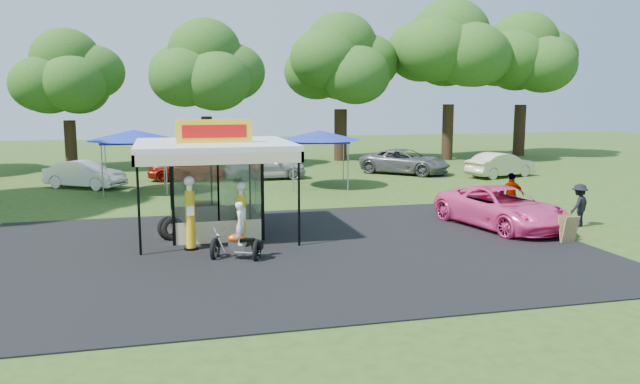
{
  "coord_description": "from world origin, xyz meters",
  "views": [
    {
      "loc": [
        -3.77,
        -17.42,
        4.96
      ],
      "look_at": [
        1.66,
        4.0,
        1.58
      ],
      "focal_mm": 35.0,
      "sensor_mm": 36.0,
      "label": 1
    }
  ],
  "objects_px": {
    "bg_car_a": "(85,175)",
    "kiosk_car": "(211,211)",
    "bg_car_c": "(266,166)",
    "tent_east": "(319,136)",
    "gas_pump_right": "(242,216)",
    "spectator_east_b": "(511,196)",
    "spectator_east_a": "(579,205)",
    "bg_car_e": "(501,165)",
    "tent_west": "(134,136)",
    "bg_car_d": "(405,161)",
    "gas_station_kiosk": "(215,186)",
    "gas_pump_left": "(190,215)",
    "a_frame_sign": "(568,229)",
    "bg_car_b": "(188,169)",
    "motorcycle": "(239,237)",
    "pink_sedan": "(501,208)"
  },
  "relations": [
    {
      "from": "gas_pump_right",
      "to": "bg_car_e",
      "type": "relative_size",
      "value": 0.47
    },
    {
      "from": "tent_east",
      "to": "bg_car_d",
      "type": "bearing_deg",
      "value": 32.73
    },
    {
      "from": "gas_pump_right",
      "to": "spectator_east_b",
      "type": "bearing_deg",
      "value": 11.24
    },
    {
      "from": "bg_car_c",
      "to": "bg_car_e",
      "type": "height_order",
      "value": "bg_car_c"
    },
    {
      "from": "motorcycle",
      "to": "pink_sedan",
      "type": "relative_size",
      "value": 0.33
    },
    {
      "from": "a_frame_sign",
      "to": "kiosk_car",
      "type": "relative_size",
      "value": 0.34
    },
    {
      "from": "bg_car_a",
      "to": "bg_car_b",
      "type": "relative_size",
      "value": 0.97
    },
    {
      "from": "gas_pump_left",
      "to": "bg_car_a",
      "type": "xyz_separation_m",
      "value": [
        -4.97,
        15.79,
        -0.44
      ]
    },
    {
      "from": "gas_pump_left",
      "to": "tent_west",
      "type": "bearing_deg",
      "value": 99.35
    },
    {
      "from": "bg_car_a",
      "to": "bg_car_c",
      "type": "bearing_deg",
      "value": -50.87
    },
    {
      "from": "kiosk_car",
      "to": "gas_pump_right",
      "type": "bearing_deg",
      "value": -170.86
    },
    {
      "from": "pink_sedan",
      "to": "a_frame_sign",
      "type": "bearing_deg",
      "value": -83.68
    },
    {
      "from": "gas_pump_right",
      "to": "pink_sedan",
      "type": "bearing_deg",
      "value": 3.82
    },
    {
      "from": "pink_sedan",
      "to": "spectator_east_b",
      "type": "height_order",
      "value": "spectator_east_b"
    },
    {
      "from": "bg_car_a",
      "to": "kiosk_car",
      "type": "bearing_deg",
      "value": -119.75
    },
    {
      "from": "a_frame_sign",
      "to": "bg_car_b",
      "type": "distance_m",
      "value": 22.91
    },
    {
      "from": "motorcycle",
      "to": "bg_car_e",
      "type": "distance_m",
      "value": 24.24
    },
    {
      "from": "pink_sedan",
      "to": "bg_car_c",
      "type": "height_order",
      "value": "bg_car_c"
    },
    {
      "from": "pink_sedan",
      "to": "bg_car_b",
      "type": "xyz_separation_m",
      "value": [
        -11.02,
        16.72,
        -0.11
      ]
    },
    {
      "from": "gas_pump_right",
      "to": "spectator_east_a",
      "type": "distance_m",
      "value": 13.01
    },
    {
      "from": "spectator_east_a",
      "to": "bg_car_e",
      "type": "bearing_deg",
      "value": -136.84
    },
    {
      "from": "a_frame_sign",
      "to": "bg_car_d",
      "type": "distance_m",
      "value": 19.65
    },
    {
      "from": "kiosk_car",
      "to": "bg_car_b",
      "type": "xyz_separation_m",
      "value": [
        -0.35,
        13.05,
        0.19
      ]
    },
    {
      "from": "tent_east",
      "to": "a_frame_sign",
      "type": "bearing_deg",
      "value": -71.91
    },
    {
      "from": "gas_pump_left",
      "to": "a_frame_sign",
      "type": "distance_m",
      "value": 12.74
    },
    {
      "from": "gas_station_kiosk",
      "to": "gas_pump_left",
      "type": "height_order",
      "value": "gas_station_kiosk"
    },
    {
      "from": "gas_pump_left",
      "to": "gas_station_kiosk",
      "type": "bearing_deg",
      "value": 66.06
    },
    {
      "from": "motorcycle",
      "to": "bg_car_e",
      "type": "xyz_separation_m",
      "value": [
        18.23,
        15.99,
        0.03
      ]
    },
    {
      "from": "bg_car_c",
      "to": "tent_east",
      "type": "bearing_deg",
      "value": -151.81
    },
    {
      "from": "gas_station_kiosk",
      "to": "a_frame_sign",
      "type": "relative_size",
      "value": 5.63
    },
    {
      "from": "bg_car_a",
      "to": "bg_car_d",
      "type": "relative_size",
      "value": 0.78
    },
    {
      "from": "gas_pump_left",
      "to": "bg_car_b",
      "type": "bearing_deg",
      "value": 87.93
    },
    {
      "from": "a_frame_sign",
      "to": "kiosk_car",
      "type": "distance_m",
      "value": 13.28
    },
    {
      "from": "bg_car_c",
      "to": "bg_car_a",
      "type": "bearing_deg",
      "value": 93.56
    },
    {
      "from": "spectator_east_a",
      "to": "bg_car_e",
      "type": "xyz_separation_m",
      "value": [
        4.92,
        14.2,
        -0.07
      ]
    },
    {
      "from": "gas_pump_right",
      "to": "pink_sedan",
      "type": "relative_size",
      "value": 0.39
    },
    {
      "from": "spectator_east_a",
      "to": "spectator_east_b",
      "type": "height_order",
      "value": "spectator_east_b"
    },
    {
      "from": "gas_pump_right",
      "to": "bg_car_d",
      "type": "relative_size",
      "value": 0.38
    },
    {
      "from": "motorcycle",
      "to": "bg_car_d",
      "type": "distance_m",
      "value": 23.09
    },
    {
      "from": "spectator_east_a",
      "to": "bg_car_b",
      "type": "height_order",
      "value": "spectator_east_a"
    },
    {
      "from": "kiosk_car",
      "to": "gas_pump_left",
      "type": "bearing_deg",
      "value": 167.51
    },
    {
      "from": "gas_pump_right",
      "to": "bg_car_d",
      "type": "distance_m",
      "value": 21.59
    },
    {
      "from": "a_frame_sign",
      "to": "spectator_east_a",
      "type": "relative_size",
      "value": 0.58
    },
    {
      "from": "spectator_east_b",
      "to": "bg_car_a",
      "type": "bearing_deg",
      "value": -31.28
    },
    {
      "from": "bg_car_d",
      "to": "bg_car_a",
      "type": "bearing_deg",
      "value": 138.94
    },
    {
      "from": "tent_west",
      "to": "tent_east",
      "type": "bearing_deg",
      "value": -2.49
    },
    {
      "from": "a_frame_sign",
      "to": "spectator_east_b",
      "type": "bearing_deg",
      "value": 82.41
    },
    {
      "from": "bg_car_a",
      "to": "tent_east",
      "type": "height_order",
      "value": "tent_east"
    },
    {
      "from": "pink_sedan",
      "to": "bg_car_d",
      "type": "bearing_deg",
      "value": 69.16
    },
    {
      "from": "a_frame_sign",
      "to": "tent_east",
      "type": "height_order",
      "value": "tent_east"
    }
  ]
}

